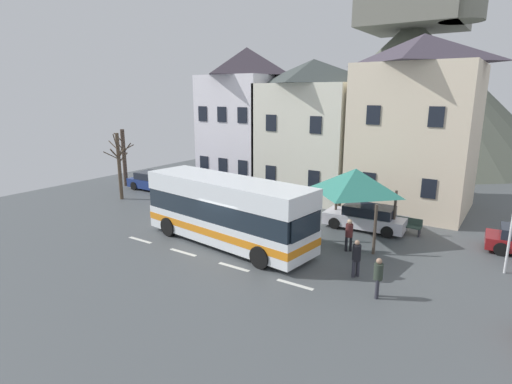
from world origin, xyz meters
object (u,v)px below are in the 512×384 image
Objects in this scene: hilltop_castle at (409,84)px; townhouse_00 at (247,119)px; bare_tree_01 at (124,157)px; pedestrian_02 at (378,275)px; parked_car_01 at (156,182)px; townhouse_02 at (417,125)px; transit_bus at (227,212)px; parked_car_02 at (205,192)px; townhouse_01 at (312,130)px; bare_tree_00 at (119,164)px; pedestrian_00 at (349,232)px; parked_car_00 at (366,217)px; public_bench at (405,225)px; pedestrian_01 at (356,256)px; bus_shelter at (355,181)px.

townhouse_00 is at bearing -105.63° from hilltop_castle.
hilltop_castle is 33.29m from bare_tree_01.
pedestrian_02 is at bearing -41.22° from townhouse_00.
hilltop_castle is 6.95× the size of parked_car_01.
townhouse_02 reaches higher than transit_bus.
townhouse_00 is at bearing -85.75° from parked_car_02.
parked_car_02 is 8.67m from bare_tree_01.
parked_car_02 is 16.09m from pedestrian_02.
townhouse_01 reaches higher than bare_tree_00.
pedestrian_00 is 20.71m from bare_tree_01.
parked_car_00 is 2.57× the size of public_bench.
transit_bus is at bearing -13.47° from bare_tree_00.
parked_car_02 is at bearing 144.99° from transit_bus.
parked_car_01 is 3.79m from bare_tree_00.
bare_tree_00 is (-18.37, 2.90, 1.61)m from pedestrian_01.
townhouse_01 is 5.59× the size of public_bench.
bare_tree_00 reaches higher than public_bench.
townhouse_00 reaches higher than pedestrian_01.
townhouse_00 reaches higher than bus_shelter.
pedestrian_02 reaches higher than parked_car_02.
townhouse_00 reaches higher than townhouse_01.
townhouse_00 is 14.07m from transit_bus.
parked_car_02 is at bearing 155.89° from pedestrian_01.
townhouse_02 is 2.96× the size of bus_shelter.
townhouse_00 reaches higher than pedestrian_00.
bus_shelter reaches higher than pedestrian_01.
public_bench is 22.03m from bare_tree_01.
pedestrian_01 is 0.92× the size of public_bench.
bus_shelter is 3.93m from public_bench.
townhouse_00 is 20.29m from pedestrian_02.
bare_tree_00 is (-18.68, -3.68, 2.02)m from public_bench.
parked_car_01 is at bearing 4.88° from bare_tree_01.
public_bench is at bearing 49.60° from transit_bus.
townhouse_01 reaches higher than pedestrian_01.
townhouse_01 is at bearing -134.59° from parked_car_02.
pedestrian_01 is at bearing -55.94° from townhouse_01.
bare_tree_00 reaches higher than pedestrian_02.
bare_tree_01 reaches higher than public_bench.
hilltop_castle is at bearing 105.16° from townhouse_02.
parked_car_01 is at bearing -4.02° from parked_car_02.
bus_shelter is (5.24, -30.81, -5.43)m from hilltop_castle.
townhouse_01 reaches higher than bus_shelter.
pedestrian_02 is at bearing -81.37° from townhouse_02.
townhouse_01 is 2.17× the size of parked_car_00.
pedestrian_02 is at bearing 109.43° from parked_car_00.
pedestrian_01 reaches higher than parked_car_00.
transit_bus reaches higher than pedestrian_00.
parked_car_01 is (-16.76, 0.12, 0.00)m from parked_car_00.
townhouse_00 is 2.36× the size of bare_tree_01.
townhouse_00 is 2.45× the size of parked_car_02.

